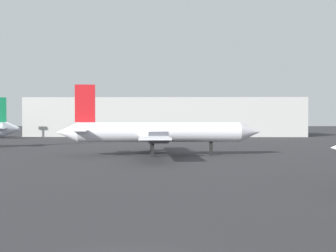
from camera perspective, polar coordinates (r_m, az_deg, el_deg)
name	(u,v)px	position (r m, az deg, el deg)	size (l,w,h in m)	color
airplane_on_taxiway	(158,132)	(53.92, -1.53, -0.93)	(29.34, 24.26, 10.09)	white
terminal_building	(165,117)	(122.94, -0.44, 1.32)	(85.54, 20.30, 11.94)	#B7B7B2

